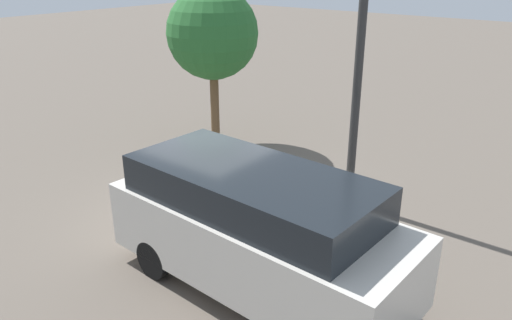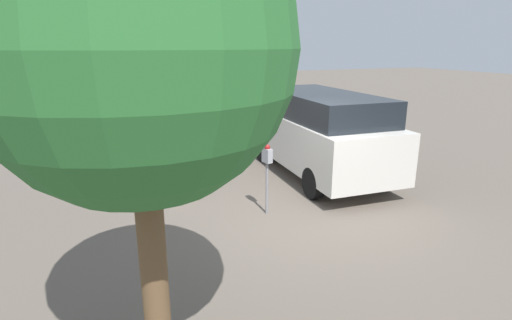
{
  "view_description": "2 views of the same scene",
  "coord_description": "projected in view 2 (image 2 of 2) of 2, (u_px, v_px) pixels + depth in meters",
  "views": [
    {
      "loc": [
        6.35,
        -6.72,
        4.87
      ],
      "look_at": [
        0.37,
        0.89,
        0.96
      ],
      "focal_mm": 35.0,
      "sensor_mm": 36.0,
      "label": 1
    },
    {
      "loc": [
        -5.98,
        3.4,
        3.08
      ],
      "look_at": [
        0.6,
        0.76,
        1.04
      ],
      "focal_mm": 28.0,
      "sensor_mm": 36.0,
      "label": 2
    }
  ],
  "objects": [
    {
      "name": "street_tree",
      "position": [
        136.0,
        51.0,
        2.95
      ],
      "size": [
        2.43,
        2.43,
        4.27
      ],
      "color": "brown",
      "rests_on": "ground"
    },
    {
      "name": "lamp_post",
      "position": [
        169.0,
        109.0,
        7.9
      ],
      "size": [
        0.44,
        0.44,
        5.48
      ],
      "color": "beige",
      "rests_on": "ground"
    },
    {
      "name": "parked_van",
      "position": [
        318.0,
        130.0,
        9.66
      ],
      "size": [
        4.92,
        2.1,
        2.01
      ],
      "rotation": [
        0.0,
        0.0,
        -0.04
      ],
      "color": "beige",
      "rests_on": "ground"
    },
    {
      "name": "parking_meter_near",
      "position": [
        267.0,
        163.0,
        7.32
      ],
      "size": [
        0.22,
        0.15,
        1.35
      ],
      "rotation": [
        0.0,
        0.0,
        0.21
      ],
      "color": "gray",
      "rests_on": "ground"
    },
    {
      "name": "parking_meter_far",
      "position": [
        191.0,
        109.0,
        12.47
      ],
      "size": [
        0.22,
        0.15,
        1.58
      ],
      "rotation": [
        0.0,
        0.0,
        0.21
      ],
      "color": "gray",
      "rests_on": "ground"
    },
    {
      "name": "ground_plane",
      "position": [
        306.0,
        218.0,
        7.4
      ],
      "size": [
        80.0,
        80.0,
        0.0
      ],
      "primitive_type": "plane",
      "color": "#60564C"
    }
  ]
}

